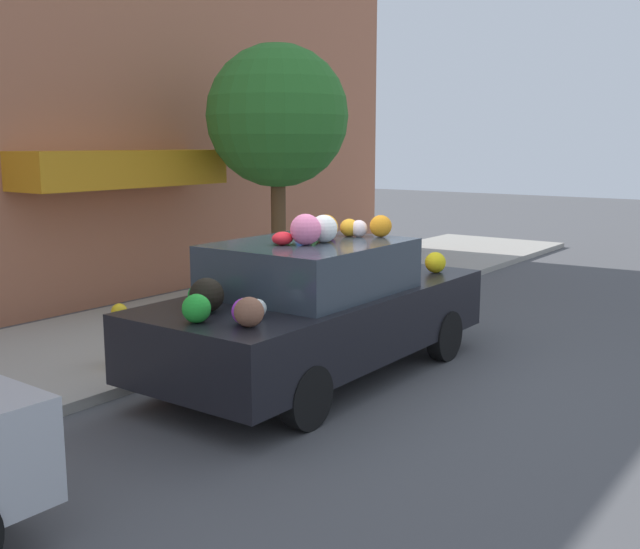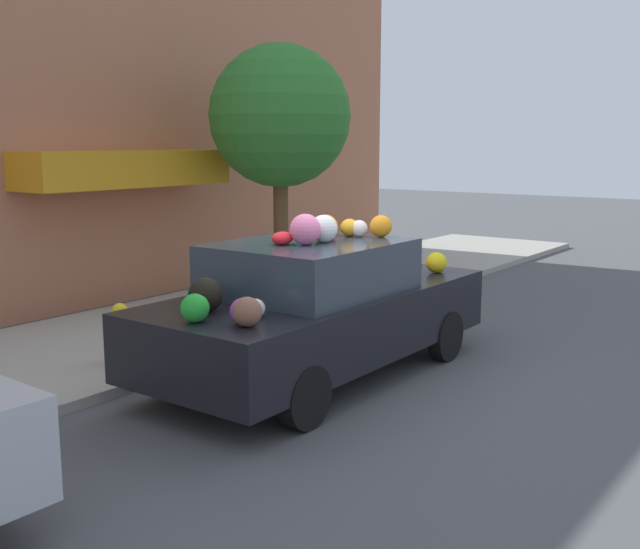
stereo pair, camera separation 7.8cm
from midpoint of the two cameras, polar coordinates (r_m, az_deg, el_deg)
ground_plane at (r=8.50m, az=-0.84°, el=-7.53°), size 60.00×60.00×0.00m
sidewalk_curb at (r=10.28m, az=-13.01°, el=-4.38°), size 24.00×3.20×0.11m
building_facade at (r=11.78m, az=-20.61°, el=11.12°), size 18.00×1.20×5.92m
street_tree at (r=12.11m, az=-3.45°, el=11.88°), size 2.25×2.25×4.00m
fire_hydrant at (r=8.64m, az=-15.22°, el=-4.45°), size 0.20×0.20×0.70m
art_car at (r=8.20m, az=-0.40°, el=-2.43°), size 4.39×1.88×1.84m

